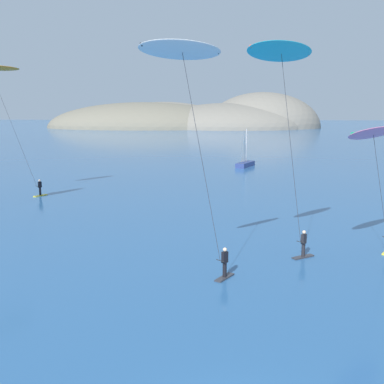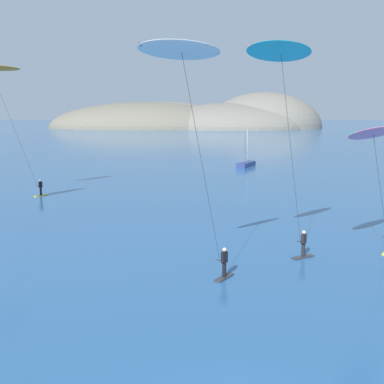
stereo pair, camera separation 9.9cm
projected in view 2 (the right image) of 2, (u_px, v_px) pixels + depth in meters
The scene contains 5 objects.
headland_island at pixel (200, 128), 203.49m from camera, with size 114.36×54.12×29.54m.
sailboat_near at pixel (247, 162), 73.35m from camera, with size 3.25×5.82×5.70m.
kitesurfer_cyan at pixel (283, 66), 25.55m from camera, with size 5.11×5.40×12.53m.
kitesurfer_white at pixel (186, 73), 22.30m from camera, with size 4.76×5.04×12.15m.
kitesurfer_pink at pixel (375, 142), 27.37m from camera, with size 4.88×5.19×8.13m.
Camera 2 is at (-0.52, -11.91, 9.19)m, focal length 45.00 mm.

